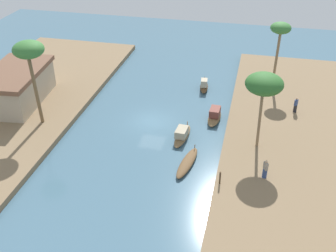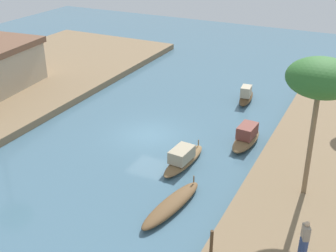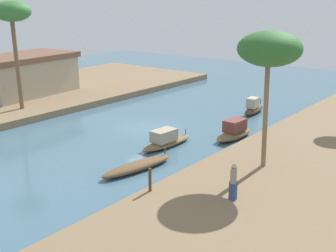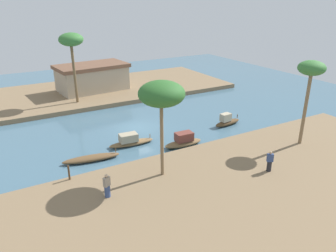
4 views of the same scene
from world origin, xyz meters
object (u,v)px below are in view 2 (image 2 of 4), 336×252
object	(u,v)px
sampan_downstream_large	(172,205)
person_by_mooring	(304,240)
sampan_near_left_bank	(246,96)
sampan_with_red_awning	(246,137)
palm_tree_left_near	(322,79)
sampan_with_tall_canopy	(183,158)
mooring_post	(212,241)

from	to	relation	value
sampan_downstream_large	person_by_mooring	xyz separation A→B (m)	(-0.93, -6.43, 1.02)
sampan_near_left_bank	person_by_mooring	world-z (taller)	person_by_mooring
sampan_downstream_large	sampan_with_red_awning	world-z (taller)	sampan_with_red_awning
sampan_near_left_bank	palm_tree_left_near	size ratio (longest dim) A/B	0.49
sampan_downstream_large	sampan_near_left_bank	xyz separation A→B (m)	(14.81, 0.80, 0.22)
sampan_with_tall_canopy	person_by_mooring	distance (m)	9.17
palm_tree_left_near	sampan_near_left_bank	bearing A→B (deg)	29.64
sampan_with_tall_canopy	sampan_near_left_bank	bearing A→B (deg)	2.02
sampan_with_red_awning	sampan_downstream_large	bearing A→B (deg)	173.87
sampan_with_tall_canopy	palm_tree_left_near	size ratio (longest dim) A/B	0.61
sampan_with_red_awning	person_by_mooring	xyz separation A→B (m)	(-9.06, -5.15, 0.78)
sampan_near_left_bank	sampan_downstream_large	bearing A→B (deg)	176.30
sampan_downstream_large	palm_tree_left_near	world-z (taller)	palm_tree_left_near
sampan_near_left_bank	person_by_mooring	distance (m)	17.34
sampan_downstream_large	person_by_mooring	size ratio (longest dim) A/B	2.91
person_by_mooring	sampan_with_tall_canopy	bearing A→B (deg)	-147.69
sampan_near_left_bank	mooring_post	xyz separation A→B (m)	(-17.32, -3.84, 0.63)
sampan_with_tall_canopy	palm_tree_left_near	bearing A→B (deg)	-89.63
sampan_with_red_awning	person_by_mooring	distance (m)	10.45
sampan_near_left_bank	sampan_with_red_awning	world-z (taller)	sampan_near_left_bank
sampan_downstream_large	palm_tree_left_near	size ratio (longest dim) A/B	0.69
palm_tree_left_near	sampan_downstream_large	bearing A→B (deg)	122.33
mooring_post	palm_tree_left_near	bearing A→B (deg)	-22.95
person_by_mooring	palm_tree_left_near	distance (m)	6.98
mooring_post	palm_tree_left_near	distance (m)	8.55
sampan_with_red_awning	mooring_post	distance (m)	10.81
sampan_with_tall_canopy	sampan_downstream_large	world-z (taller)	sampan_with_tall_canopy
sampan_downstream_large	sampan_near_left_bank	bearing A→B (deg)	11.53
sampan_with_tall_canopy	sampan_downstream_large	distance (m)	4.22
person_by_mooring	sampan_with_red_awning	bearing A→B (deg)	-175.23
mooring_post	person_by_mooring	bearing A→B (deg)	-64.92
sampan_with_tall_canopy	person_by_mooring	world-z (taller)	person_by_mooring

